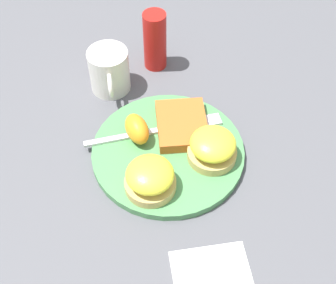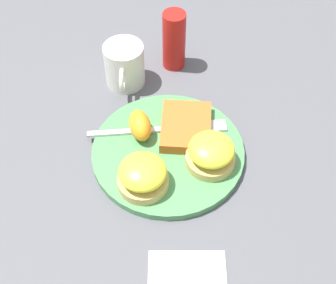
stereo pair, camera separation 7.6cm
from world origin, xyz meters
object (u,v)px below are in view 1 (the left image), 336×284
orange_wedge (137,129)px  fork (163,130)px  sandwich_benedict_left (150,178)px  cup (109,71)px  hashbrown_patty (182,125)px  sandwich_benedict_right (213,147)px  condiment_bottle (155,41)px

orange_wedge → fork: 0.05m
sandwich_benedict_left → cup: 0.25m
hashbrown_patty → cup: size_ratio=1.03×
sandwich_benedict_left → fork: size_ratio=0.34×
orange_wedge → cup: (-0.14, -0.04, 0.01)m
sandwich_benedict_left → sandwich_benedict_right: bearing=113.1°
sandwich_benedict_left → cup: (-0.24, -0.05, 0.00)m
hashbrown_patty → cup: cup is taller
sandwich_benedict_right → cup: (-0.20, -0.15, 0.00)m
fork → condiment_bottle: 0.19m
sandwich_benedict_left → condiment_bottle: size_ratio=0.68×
sandwich_benedict_right → cup: size_ratio=0.79×
cup → hashbrown_patty: bearing=41.0°
sandwich_benedict_left → cup: cup is taller
fork → cup: cup is taller
sandwich_benedict_right → orange_wedge: sandwich_benedict_right is taller
hashbrown_patty → orange_wedge: orange_wedge is taller
hashbrown_patty → fork: (-0.00, -0.03, -0.01)m
orange_wedge → fork: bearing=101.9°
orange_wedge → cup: cup is taller
sandwich_benedict_right → fork: 0.10m
fork → orange_wedge: bearing=-78.1°
hashbrown_patty → fork: bearing=-90.5°
sandwich_benedict_left → sandwich_benedict_right: (-0.05, 0.11, 0.00)m
cup → condiment_bottle: 0.11m
hashbrown_patty → condiment_bottle: bearing=-172.7°
sandwich_benedict_left → cup: size_ratio=0.79×
sandwich_benedict_left → orange_wedge: bearing=-174.1°
cup → condiment_bottle: size_ratio=0.86×
hashbrown_patty → fork: size_ratio=0.44×
sandwich_benedict_left → fork: bearing=163.0°
fork → condiment_bottle: condiment_bottle is taller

